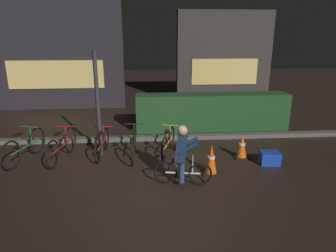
# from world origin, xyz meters

# --- Properties ---
(ground_plane) EXTENTS (40.00, 40.00, 0.00)m
(ground_plane) POSITION_xyz_m (0.00, 0.00, 0.00)
(ground_plane) COLOR black
(sidewalk_curb) EXTENTS (12.00, 0.24, 0.12)m
(sidewalk_curb) POSITION_xyz_m (0.00, 2.20, 0.06)
(sidewalk_curb) COLOR #56544F
(sidewalk_curb) RESTS_ON ground
(hedge_row) EXTENTS (4.80, 0.70, 1.14)m
(hedge_row) POSITION_xyz_m (1.80, 3.10, 0.57)
(hedge_row) COLOR #214723
(hedge_row) RESTS_ON ground
(storefront_left) EXTENTS (5.32, 0.54, 4.81)m
(storefront_left) POSITION_xyz_m (-3.81, 6.50, 2.39)
(storefront_left) COLOR #262328
(storefront_left) RESTS_ON ground
(storefront_right) EXTENTS (4.11, 0.54, 3.90)m
(storefront_right) POSITION_xyz_m (3.15, 7.20, 1.94)
(storefront_right) COLOR #383330
(storefront_right) RESTS_ON ground
(street_post) EXTENTS (0.10, 0.10, 2.59)m
(street_post) POSITION_xyz_m (-1.46, 1.20, 1.29)
(street_post) COLOR #2D2D33
(street_post) RESTS_ON ground
(parked_bike_leftmost) EXTENTS (0.53, 1.64, 0.78)m
(parked_bike_leftmost) POSITION_xyz_m (-3.22, 0.95, 0.35)
(parked_bike_leftmost) COLOR black
(parked_bike_leftmost) RESTS_ON ground
(parked_bike_left_mid) EXTENTS (0.46, 1.65, 0.77)m
(parked_bike_left_mid) POSITION_xyz_m (-2.34, 0.96, 0.35)
(parked_bike_left_mid) COLOR black
(parked_bike_left_mid) RESTS_ON ground
(parked_bike_center_left) EXTENTS (0.46, 1.50, 0.69)m
(parked_bike_center_left) POSITION_xyz_m (-1.41, 1.15, 0.32)
(parked_bike_center_left) COLOR black
(parked_bike_center_left) RESTS_ON ground
(parked_bike_center_right) EXTENTS (0.46, 1.69, 0.78)m
(parked_bike_center_right) POSITION_xyz_m (-0.62, 1.00, 0.35)
(parked_bike_center_right) COLOR black
(parked_bike_center_right) RESTS_ON ground
(parked_bike_right_mid) EXTENTS (0.52, 1.47, 0.70)m
(parked_bike_right_mid) POSITION_xyz_m (0.24, 1.11, 0.32)
(parked_bike_right_mid) COLOR black
(parked_bike_right_mid) RESTS_ON ground
(traffic_cone_near) EXTENTS (0.36, 0.36, 0.67)m
(traffic_cone_near) POSITION_xyz_m (1.09, -0.10, 0.33)
(traffic_cone_near) COLOR black
(traffic_cone_near) RESTS_ON ground
(traffic_cone_far) EXTENTS (0.36, 0.36, 0.62)m
(traffic_cone_far) POSITION_xyz_m (2.03, 0.73, 0.30)
(traffic_cone_far) COLOR black
(traffic_cone_far) RESTS_ON ground
(blue_crate) EXTENTS (0.47, 0.37, 0.30)m
(blue_crate) POSITION_xyz_m (2.58, 0.30, 0.15)
(blue_crate) COLOR #193DB7
(blue_crate) RESTS_ON ground
(cyclist) EXTENTS (1.18, 0.58, 1.25)m
(cyclist) POSITION_xyz_m (0.39, -0.50, 0.63)
(cyclist) COLOR black
(cyclist) RESTS_ON ground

